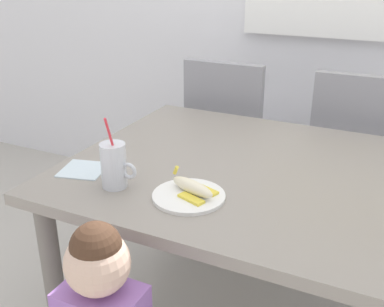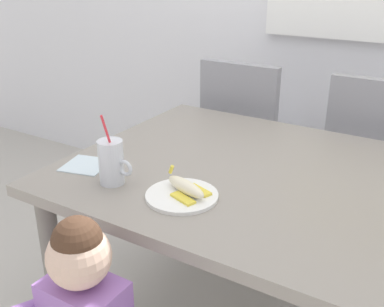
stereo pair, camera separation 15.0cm
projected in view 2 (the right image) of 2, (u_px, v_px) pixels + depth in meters
The scene contains 7 objects.
dining_table at pixel (242, 191), 1.68m from camera, with size 1.22×1.08×0.74m.
dining_chair_left at pixel (246, 136), 2.49m from camera, with size 0.44×0.45×0.96m.
dining_chair_right at pixel (373, 161), 2.18m from camera, with size 0.44×0.45×0.96m.
milk_cup at pixel (112, 164), 1.50m from camera, with size 0.13×0.08×0.25m.
snack_plate at pixel (182, 196), 1.43m from camera, with size 0.23×0.23×0.01m, color white.
peeled_banana at pixel (186, 187), 1.43m from camera, with size 0.17×0.13×0.07m.
paper_napkin at pixel (86, 165), 1.65m from camera, with size 0.15×0.15×0.00m, color silver.
Camera 2 is at (0.62, -1.37, 1.43)m, focal length 42.71 mm.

